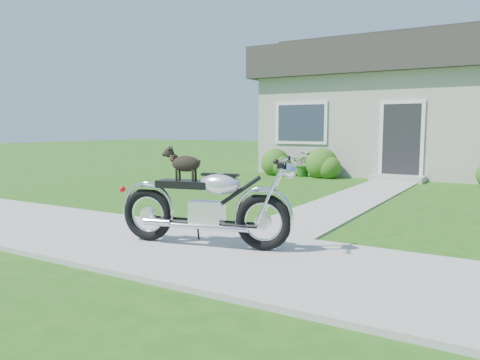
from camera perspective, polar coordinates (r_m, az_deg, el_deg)
name	(u,v)px	position (r m, az deg, el deg)	size (l,w,h in m)	color
ground	(356,277)	(4.80, 13.90, -11.42)	(80.00, 80.00, 0.00)	#235114
sidewalk	(356,275)	(4.80, 13.91, -11.19)	(24.00, 2.20, 0.04)	#9E9B93
walkway	(357,198)	(9.90, 14.08, -2.14)	(1.20, 8.00, 0.03)	#9E9B93
house	(473,105)	(16.45, 26.56, 8.20)	(12.60, 7.03, 4.50)	#B5AFA3
shrub_row	(470,170)	(12.97, 26.27, 1.14)	(10.15, 1.11, 1.11)	#315E18
potted_plant_left	(304,164)	(14.10, 7.78, 1.95)	(0.67, 0.58, 0.74)	#246019
motorcycle_with_dog	(206,203)	(5.61, -4.15, -2.87)	(2.20, 0.79, 1.17)	black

